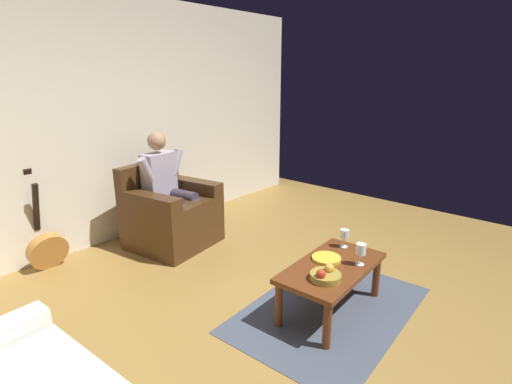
# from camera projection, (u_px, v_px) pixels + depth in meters

# --- Properties ---
(ground_plane) EXTENTS (6.42, 6.42, 0.00)m
(ground_plane) POSITION_uv_depth(u_px,v_px,m) (325.00, 319.00, 3.07)
(ground_plane) COLOR olive
(wall_back) EXTENTS (5.74, 0.06, 2.66)m
(wall_back) POSITION_uv_depth(u_px,v_px,m) (121.00, 121.00, 4.38)
(wall_back) COLOR beige
(wall_back) RESTS_ON ground
(rug) EXTENTS (1.71, 1.18, 0.01)m
(rug) POSITION_uv_depth(u_px,v_px,m) (329.00, 309.00, 3.19)
(rug) COLOR #3F4755
(rug) RESTS_ON ground
(armchair) EXTENTS (0.95, 0.91, 0.90)m
(armchair) POSITION_uv_depth(u_px,v_px,m) (171.00, 215.00, 4.34)
(armchair) COLOR #412813
(armchair) RESTS_ON ground
(person_seated) EXTENTS (0.64, 0.60, 1.25)m
(person_seated) POSITION_uv_depth(u_px,v_px,m) (168.00, 185.00, 4.25)
(person_seated) COLOR #A298A9
(person_seated) RESTS_ON ground
(coffee_table) EXTENTS (0.98, 0.55, 0.40)m
(coffee_table) POSITION_uv_depth(u_px,v_px,m) (332.00, 272.00, 3.10)
(coffee_table) COLOR #5D2E15
(coffee_table) RESTS_ON ground
(guitar) EXTENTS (0.37, 0.33, 0.99)m
(guitar) POSITION_uv_depth(u_px,v_px,m) (47.00, 247.00, 3.82)
(guitar) COLOR #B37635
(guitar) RESTS_ON ground
(wine_glass_near) EXTENTS (0.08, 0.08, 0.16)m
(wine_glass_near) POSITION_uv_depth(u_px,v_px,m) (344.00, 235.00, 3.37)
(wine_glass_near) COLOR silver
(wine_glass_near) RESTS_ON coffee_table
(wine_glass_far) EXTENTS (0.08, 0.08, 0.18)m
(wine_glass_far) POSITION_uv_depth(u_px,v_px,m) (361.00, 250.00, 3.05)
(wine_glass_far) COLOR silver
(wine_glass_far) RESTS_ON coffee_table
(fruit_bowl) EXTENTS (0.23, 0.23, 0.11)m
(fruit_bowl) POSITION_uv_depth(u_px,v_px,m) (325.00, 275.00, 2.85)
(fruit_bowl) COLOR olive
(fruit_bowl) RESTS_ON coffee_table
(decorative_dish) EXTENTS (0.23, 0.23, 0.02)m
(decorative_dish) POSITION_uv_depth(u_px,v_px,m) (326.00, 258.00, 3.17)
(decorative_dish) COLOR gold
(decorative_dish) RESTS_ON coffee_table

